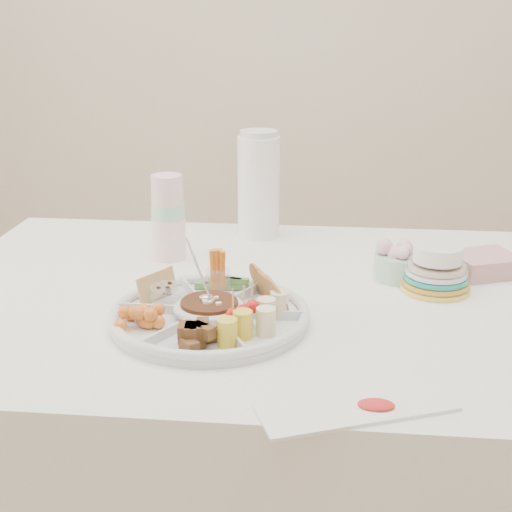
# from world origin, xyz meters

# --- Properties ---
(wall_back) EXTENTS (4.00, 0.02, 2.70)m
(wall_back) POSITION_xyz_m (0.00, 2.00, 1.35)
(wall_back) COLOR beige
(wall_back) RESTS_ON ground
(dining_table) EXTENTS (1.52, 1.02, 0.76)m
(dining_table) POSITION_xyz_m (0.00, 0.00, 0.38)
(dining_table) COLOR white
(dining_table) RESTS_ON floor
(party_tray) EXTENTS (0.39, 0.39, 0.04)m
(party_tray) POSITION_xyz_m (-0.11, -0.16, 0.78)
(party_tray) COLOR white
(party_tray) RESTS_ON dining_table
(bean_dip) EXTENTS (0.11, 0.11, 0.04)m
(bean_dip) POSITION_xyz_m (-0.11, -0.16, 0.79)
(bean_dip) COLOR black
(bean_dip) RESTS_ON party_tray
(tortillas) EXTENTS (0.11, 0.11, 0.06)m
(tortillas) POSITION_xyz_m (-0.00, -0.10, 0.80)
(tortillas) COLOR #C27D4E
(tortillas) RESTS_ON party_tray
(carrot_cucumber) EXTENTS (0.10, 0.10, 0.09)m
(carrot_cucumber) POSITION_xyz_m (-0.11, -0.03, 0.82)
(carrot_cucumber) COLOR orange
(carrot_cucumber) RESTS_ON party_tray
(pita_raisins) EXTENTS (0.11, 0.11, 0.06)m
(pita_raisins) POSITION_xyz_m (-0.23, -0.09, 0.80)
(pita_raisins) COLOR #EBA86A
(pita_raisins) RESTS_ON party_tray
(cherries) EXTENTS (0.12, 0.12, 0.05)m
(cherries) POSITION_xyz_m (-0.23, -0.22, 0.79)
(cherries) COLOR orange
(cherries) RESTS_ON party_tray
(granola_chunks) EXTENTS (0.10, 0.10, 0.04)m
(granola_chunks) POSITION_xyz_m (-0.12, -0.29, 0.79)
(granola_chunks) COLOR #4D3622
(granola_chunks) RESTS_ON party_tray
(banana_tomato) EXTENTS (0.12, 0.12, 0.09)m
(banana_tomato) POSITION_xyz_m (-0.00, -0.23, 0.82)
(banana_tomato) COLOR #D1BA79
(banana_tomato) RESTS_ON party_tray
(cup_stack) EXTENTS (0.09, 0.09, 0.23)m
(cup_stack) POSITION_xyz_m (-0.27, 0.20, 0.87)
(cup_stack) COLOR #B0BEAC
(cup_stack) RESTS_ON dining_table
(thermos) EXTENTS (0.12, 0.12, 0.29)m
(thermos) POSITION_xyz_m (-0.08, 0.41, 0.90)
(thermos) COLOR white
(thermos) RESTS_ON dining_table
(flower_bowl) EXTENTS (0.13, 0.13, 0.09)m
(flower_bowl) POSITION_xyz_m (0.27, 0.12, 0.80)
(flower_bowl) COLOR silver
(flower_bowl) RESTS_ON dining_table
(napkin_stack) EXTENTS (0.17, 0.16, 0.05)m
(napkin_stack) POSITION_xyz_m (0.47, 0.17, 0.78)
(napkin_stack) COLOR #CB9293
(napkin_stack) RESTS_ON dining_table
(plate_stack) EXTENTS (0.18, 0.18, 0.09)m
(plate_stack) POSITION_xyz_m (0.34, 0.06, 0.81)
(plate_stack) COLOR gold
(plate_stack) RESTS_ON dining_table
(placemat) EXTENTS (0.32, 0.21, 0.01)m
(placemat) POSITION_xyz_m (0.16, -0.45, 0.76)
(placemat) COLOR white
(placemat) RESTS_ON dining_table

